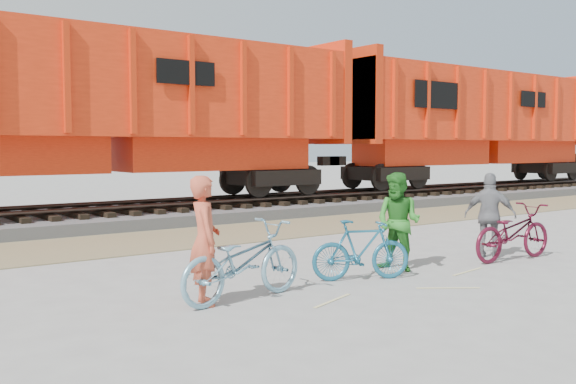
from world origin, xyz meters
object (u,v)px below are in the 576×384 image
object	(u,v)px
hopper_car_center	(109,107)
hopper_car_right	(477,121)
bicycle_maroon	(513,232)
bicycle_blue	(243,261)
bicycle_teal	(361,250)
person_woman	(490,215)
person_solo	(205,240)
person_man	(398,222)

from	to	relation	value
hopper_car_center	hopper_car_right	distance (m)	15.00
bicycle_maroon	bicycle_blue	bearing A→B (deg)	90.40
hopper_car_right	bicycle_maroon	bearing A→B (deg)	-140.33
bicycle_blue	hopper_car_center	bearing A→B (deg)	-18.45
hopper_car_right	bicycle_teal	size ratio (longest dim) A/B	9.24
bicycle_maroon	person_woman	bearing A→B (deg)	17.84
bicycle_teal	person_solo	bearing A→B (deg)	112.39
bicycle_teal	person_solo	size ratio (longest dim) A/B	0.93
bicycle_maroon	person_man	xyz separation A→B (m)	(-2.30, 0.54, 0.30)
hopper_car_right	hopper_car_center	bearing A→B (deg)	180.00
bicycle_teal	bicycle_maroon	distance (m)	3.31
hopper_car_center	person_man	bearing A→B (deg)	-81.17
person_solo	person_man	bearing A→B (deg)	-68.98
person_solo	person_man	distance (m)	3.61
hopper_car_right	person_solo	bearing A→B (deg)	-152.49
hopper_car_right	person_woman	size ratio (longest dim) A/B	9.15
person_solo	person_woman	size ratio (longest dim) A/B	1.07
bicycle_blue	person_woman	distance (m)	5.31
hopper_car_center	bicycle_blue	world-z (taller)	hopper_car_center
hopper_car_right	bicycle_maroon	world-z (taller)	hopper_car_right
hopper_car_right	person_solo	distance (m)	19.55
bicycle_blue	bicycle_teal	size ratio (longest dim) A/B	1.28
bicycle_blue	bicycle_teal	distance (m)	2.11
bicycle_blue	person_man	distance (m)	3.13
hopper_car_center	bicycle_teal	bearing A→B (deg)	-87.63
bicycle_maroon	person_solo	distance (m)	5.93
hopper_car_center	bicycle_maroon	bearing A→B (deg)	-68.65
hopper_car_right	bicycle_teal	distance (m)	17.39
person_woman	person_solo	bearing A→B (deg)	58.30
hopper_car_right	bicycle_teal	xyz separation A→B (m)	(-14.63, -9.05, -2.55)
hopper_car_right	person_solo	xyz separation A→B (m)	(-17.23, -8.97, -2.19)
hopper_car_right	bicycle_maroon	xyz separation A→B (m)	(-11.33, -9.40, -2.51)
bicycle_blue	person_man	xyz separation A→B (m)	(3.11, 0.22, 0.28)
hopper_car_center	bicycle_maroon	distance (m)	10.40
bicycle_blue	bicycle_maroon	size ratio (longest dim) A/B	1.03
hopper_car_center	bicycle_maroon	xyz separation A→B (m)	(3.67, -9.40, -2.51)
hopper_car_center	bicycle_teal	distance (m)	9.41
person_solo	bicycle_blue	bearing A→B (deg)	-82.21
bicycle_teal	bicycle_blue	bearing A→B (deg)	114.69
person_man	hopper_car_right	bearing A→B (deg)	106.82
hopper_car_right	person_woman	world-z (taller)	hopper_car_right
person_solo	hopper_car_right	bearing A→B (deg)	-43.39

